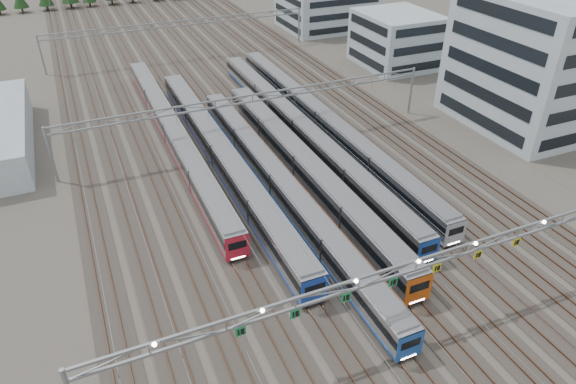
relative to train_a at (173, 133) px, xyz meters
name	(u,v)px	position (x,y,z in m)	size (l,w,h in m)	color
ground	(405,326)	(11.25, -44.25, -2.01)	(400.00, 400.00, 0.00)	#47423A
track_bed	(167,33)	(11.25, 55.75, -0.52)	(54.00, 260.00, 5.42)	#2D2823
train_a	(173,133)	(0.00, 0.00, 0.00)	(2.71, 59.69, 3.52)	black
train_b	(222,155)	(4.50, -9.75, 0.12)	(2.88, 58.53, 3.76)	black
train_c	(280,184)	(9.00, -19.62, -0.07)	(2.61, 56.51, 3.39)	black
train_d	(303,166)	(13.50, -17.10, 0.16)	(2.95, 51.33, 3.84)	black
train_e	(300,129)	(18.00, -6.23, -0.05)	(2.64, 64.06, 3.43)	black
train_f	(323,120)	(22.50, -4.91, 0.00)	(2.71, 64.08, 3.53)	black
gantry_near	(416,268)	(11.20, -44.37, 5.08)	(56.36, 0.61, 8.08)	gray
gantry_mid	(253,104)	(11.25, -4.25, 4.38)	(56.36, 0.36, 8.00)	gray
gantry_far	(180,28)	(11.25, 40.75, 4.38)	(56.36, 0.36, 8.00)	gray
depot_bldg_south	(535,62)	(54.04, -14.50, 8.06)	(18.00, 22.00, 20.15)	#8FA0AB
depot_bldg_mid	(396,39)	(51.08, 18.15, 3.28)	(14.00, 16.00, 10.59)	#8FA0AB
depot_bldg_north	(328,2)	(51.47, 50.02, 4.32)	(22.00, 18.00, 12.67)	#8FA0AB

